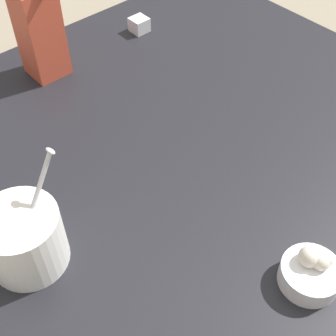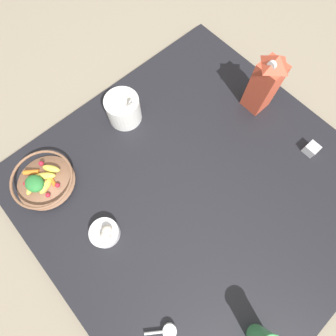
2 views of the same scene
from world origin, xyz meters
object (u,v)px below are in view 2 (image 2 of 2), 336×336
at_px(spice_jar, 311,149).
at_px(milk_carton, 265,82).
at_px(yogurt_tub, 123,108).
at_px(fruit_bowl, 43,180).
at_px(garlic_bowl, 105,233).

bearing_deg(spice_jar, milk_carton, 178.81).
distance_m(yogurt_tub, spice_jar, 0.75).
bearing_deg(yogurt_tub, spice_jar, 36.15).
distance_m(fruit_bowl, garlic_bowl, 0.31).
xyz_separation_m(fruit_bowl, garlic_bowl, (0.30, 0.05, -0.01)).
height_order(milk_carton, garlic_bowl, milk_carton).
xyz_separation_m(milk_carton, yogurt_tub, (-0.31, -0.45, -0.07)).
height_order(yogurt_tub, spice_jar, yogurt_tub).
bearing_deg(yogurt_tub, milk_carton, 55.06).
bearing_deg(spice_jar, garlic_bowl, -109.44).
bearing_deg(milk_carton, garlic_bowl, -89.02).
xyz_separation_m(fruit_bowl, yogurt_tub, (-0.03, 0.40, 0.03)).
bearing_deg(garlic_bowl, spice_jar, 70.56).
relative_size(fruit_bowl, spice_jar, 4.94).
distance_m(yogurt_tub, garlic_bowl, 0.48).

